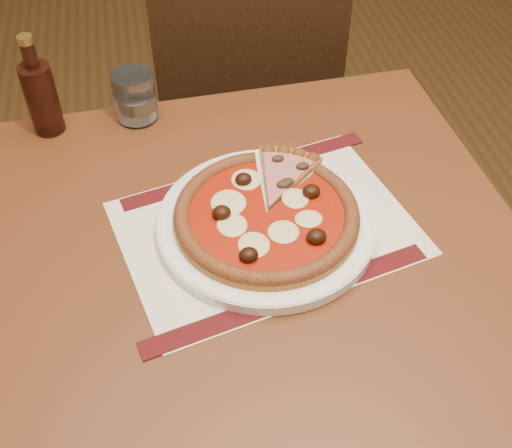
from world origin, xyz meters
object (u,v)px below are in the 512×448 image
Objects in this scene: plate at (266,224)px; table at (258,291)px; chair_far at (246,109)px; bottle at (41,95)px; water_glass at (135,96)px; pizza at (267,214)px.

table is at bearing -117.81° from plate.
plate is at bearing 86.02° from chair_far.
chair_far is 0.62m from bottle.
pizza is at bearing -61.73° from water_glass.
water_glass is (-0.26, -0.33, 0.29)m from chair_far.
chair_far reaches higher than pizza.
water_glass reaches higher than table.
chair_far reaches higher than table.
chair_far is at bearing 82.54° from plate.
pizza is at bearing 62.19° from table.
chair_far is at bearing 82.53° from pizza.
chair_far is 0.51m from water_glass.
bottle reaches higher than plate.
pizza is at bearing 86.01° from chair_far.
table is 0.14m from pizza.
table is 3.01× the size of pizza.
table is 9.18× the size of water_glass.
bottle is (-0.15, -0.01, 0.03)m from water_glass.
pizza is 0.45m from bottle.
table is at bearing 84.85° from chair_far.
pizza is (-0.09, -0.65, 0.28)m from chair_far.
bottle is at bearing 136.20° from plate.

